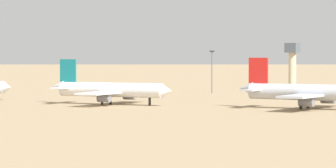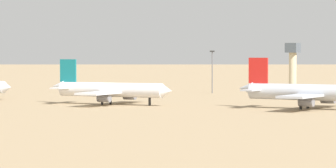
% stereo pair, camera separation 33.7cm
% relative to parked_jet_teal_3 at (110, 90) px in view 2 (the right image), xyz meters
% --- Properties ---
extents(ground, '(4000.00, 4000.00, 0.00)m').
position_rel_parked_jet_teal_3_xyz_m(ground, '(-0.53, -11.16, -4.29)').
color(ground, '#9E8460').
extents(ridge_far_west, '(319.28, 299.66, 134.69)m').
position_rel_parked_jet_teal_3_xyz_m(ridge_far_west, '(-413.40, 917.18, 63.05)').
color(ridge_far_west, slate).
rests_on(ridge_far_west, ground).
extents(parked_jet_teal_3, '(39.65, 33.45, 13.09)m').
position_rel_parked_jet_teal_3_xyz_m(parked_jet_teal_3, '(0.00, 0.00, 0.00)').
color(parked_jet_teal_3, white).
rests_on(parked_jet_teal_3, ground).
extents(parked_jet_red_4, '(41.51, 34.75, 13.75)m').
position_rel_parked_jet_teal_3_xyz_m(parked_jet_red_4, '(57.88, 9.21, 0.21)').
color(parked_jet_red_4, silver).
rests_on(parked_jet_red_4, ground).
extents(control_tower, '(5.20, 5.20, 18.62)m').
position_rel_parked_jet_teal_3_xyz_m(control_tower, '(-6.89, 149.53, 6.95)').
color(control_tower, '#C6B793').
rests_on(control_tower, ground).
extents(light_pole_mid, '(1.80, 0.50, 15.50)m').
position_rel_parked_jet_teal_3_xyz_m(light_pole_mid, '(-8.41, 79.41, 4.67)').
color(light_pole_mid, '#59595E').
rests_on(light_pole_mid, ground).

